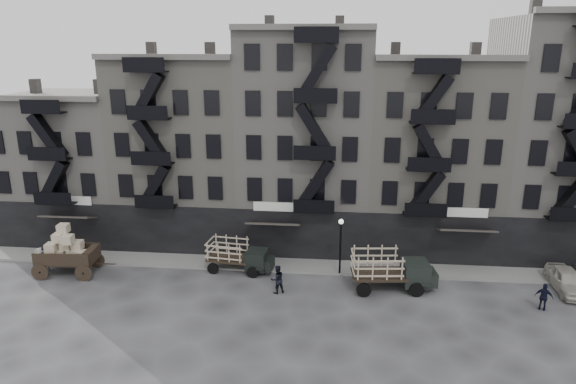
# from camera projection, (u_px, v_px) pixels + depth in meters

# --- Properties ---
(ground) EXTENTS (140.00, 140.00, 0.00)m
(ground) POSITION_uv_depth(u_px,v_px,m) (295.00, 290.00, 34.97)
(ground) COLOR #38383A
(ground) RESTS_ON ground
(sidewalk) EXTENTS (55.00, 2.50, 0.15)m
(sidewalk) POSITION_uv_depth(u_px,v_px,m) (299.00, 265.00, 38.52)
(sidewalk) COLOR slate
(sidewalk) RESTS_ON ground
(building_west) EXTENTS (10.00, 11.35, 13.20)m
(building_west) POSITION_uv_depth(u_px,v_px,m) (76.00, 164.00, 44.52)
(building_west) COLOR gray
(building_west) RESTS_ON ground
(building_midwest) EXTENTS (10.00, 11.35, 16.20)m
(building_midwest) POSITION_uv_depth(u_px,v_px,m) (187.00, 149.00, 43.15)
(building_midwest) COLOR gray
(building_midwest) RESTS_ON ground
(building_center) EXTENTS (10.00, 11.35, 18.20)m
(building_center) POSITION_uv_depth(u_px,v_px,m) (306.00, 140.00, 41.92)
(building_center) COLOR gray
(building_center) RESTS_ON ground
(building_mideast) EXTENTS (10.00, 11.35, 16.20)m
(building_mideast) POSITION_uv_depth(u_px,v_px,m) (430.00, 154.00, 41.27)
(building_mideast) COLOR gray
(building_mideast) RESTS_ON ground
(building_east) EXTENTS (10.00, 11.35, 19.20)m
(building_east) POSITION_uv_depth(u_px,v_px,m) (562.00, 138.00, 39.90)
(building_east) COLOR gray
(building_east) RESTS_ON ground
(lamp_post) EXTENTS (0.36, 0.36, 4.28)m
(lamp_post) POSITION_uv_depth(u_px,v_px,m) (341.00, 239.00, 36.37)
(lamp_post) COLOR black
(lamp_post) RESTS_ON ground
(horse) EXTENTS (1.85, 0.86, 1.55)m
(horse) POSITION_uv_depth(u_px,v_px,m) (43.00, 254.00, 38.84)
(horse) COLOR silver
(horse) RESTS_ON ground
(wagon) EXTENTS (4.47, 2.57, 3.69)m
(wagon) POSITION_uv_depth(u_px,v_px,m) (65.00, 247.00, 36.76)
(wagon) COLOR black
(wagon) RESTS_ON ground
(stake_truck_west) EXTENTS (4.95, 2.46, 2.40)m
(stake_truck_west) POSITION_uv_depth(u_px,v_px,m) (238.00, 253.00, 37.46)
(stake_truck_west) COLOR black
(stake_truck_west) RESTS_ON ground
(stake_truck_east) EXTENTS (5.79, 2.80, 2.82)m
(stake_truck_east) POSITION_uv_depth(u_px,v_px,m) (391.00, 268.00, 34.58)
(stake_truck_east) COLOR black
(stake_truck_east) RESTS_ON ground
(car_east) EXTENTS (1.87, 4.53, 1.54)m
(car_east) POSITION_uv_depth(u_px,v_px,m) (567.00, 280.00, 34.61)
(car_east) COLOR #AFAA9D
(car_east) RESTS_ON ground
(pedestrian_west) EXTENTS (0.77, 0.85, 1.96)m
(pedestrian_west) POSITION_uv_depth(u_px,v_px,m) (46.00, 259.00, 37.46)
(pedestrian_west) COLOR black
(pedestrian_west) RESTS_ON ground
(pedestrian_mid) EXTENTS (1.21, 1.13, 1.98)m
(pedestrian_mid) POSITION_uv_depth(u_px,v_px,m) (277.00, 279.00, 34.26)
(pedestrian_mid) COLOR black
(pedestrian_mid) RESTS_ON ground
(policeman) EXTENTS (1.15, 0.85, 1.81)m
(policeman) POSITION_uv_depth(u_px,v_px,m) (544.00, 297.00, 32.07)
(policeman) COLOR black
(policeman) RESTS_ON ground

